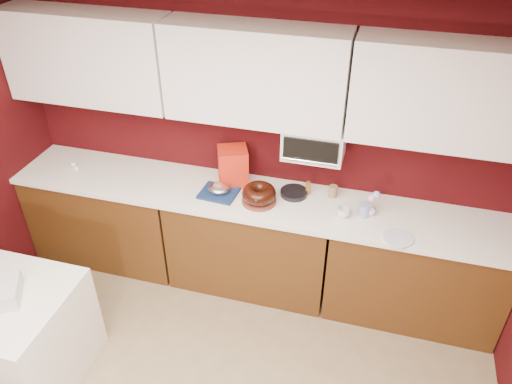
{
  "coord_description": "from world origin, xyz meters",
  "views": [
    {
      "loc": [
        0.9,
        -1.16,
        3.17
      ],
      "look_at": [
        0.07,
        1.84,
        1.02
      ],
      "focal_mm": 35.0,
      "sensor_mm": 36.0,
      "label": 1
    }
  ],
  "objects": [
    {
      "name": "toaster_oven_handle",
      "position": [
        0.45,
        1.93,
        1.3
      ],
      "size": [
        0.42,
        0.02,
        0.02
      ],
      "primitive_type": "cylinder",
      "rotation": [
        0.0,
        1.57,
        0.0
      ],
      "color": "silver",
      "rests_on": "toaster_oven"
    },
    {
      "name": "pandoro_box",
      "position": [
        -0.19,
        2.09,
        1.06
      ],
      "size": [
        0.29,
        0.28,
        0.32
      ],
      "primitive_type": "cube",
      "rotation": [
        0.0,
        0.0,
        0.4
      ],
      "color": "#A80B11",
      "rests_on": "countertop"
    },
    {
      "name": "flower_pink",
      "position": [
        0.93,
        1.95,
        1.05
      ],
      "size": [
        0.06,
        0.06,
        0.06
      ],
      "primitive_type": "sphere",
      "color": "#FF93C7",
      "rests_on": "flower_vase"
    },
    {
      "name": "navy_towel",
      "position": [
        -0.25,
        1.9,
        0.91
      ],
      "size": [
        0.3,
        0.26,
        0.02
      ],
      "primitive_type": "cube",
      "rotation": [
        0.0,
        0.0,
        -0.07
      ],
      "color": "navy",
      "rests_on": "countertop"
    },
    {
      "name": "foil_ham_nest",
      "position": [
        -0.25,
        1.9,
        0.96
      ],
      "size": [
        0.22,
        0.21,
        0.07
      ],
      "primitive_type": "ellipsoid",
      "rotation": [
        0.0,
        0.0,
        -0.39
      ],
      "color": "silver",
      "rests_on": "navy_towel"
    },
    {
      "name": "toaster_oven",
      "position": [
        0.45,
        2.1,
        1.38
      ],
      "size": [
        0.45,
        0.3,
        0.25
      ],
      "primitive_type": "cube",
      "color": "white",
      "rests_on": "upper_cabinet_center"
    },
    {
      "name": "ceiling",
      "position": [
        0.0,
        0.0,
        2.5
      ],
      "size": [
        4.0,
        4.5,
        0.02
      ],
      "primitive_type": "cube",
      "color": "white",
      "rests_on": "wall_back"
    },
    {
      "name": "roasted_ham",
      "position": [
        -0.25,
        1.9,
        0.98
      ],
      "size": [
        0.11,
        0.1,
        0.06
      ],
      "primitive_type": "ellipsoid",
      "rotation": [
        0.0,
        0.0,
        0.27
      ],
      "color": "#A55A4B",
      "rests_on": "foil_ham_nest"
    },
    {
      "name": "toaster_oven_door",
      "position": [
        0.45,
        1.94,
        1.38
      ],
      "size": [
        0.4,
        0.02,
        0.18
      ],
      "primitive_type": "cube",
      "color": "black",
      "rests_on": "toaster_oven"
    },
    {
      "name": "base_cabinet_right",
      "position": [
        1.33,
        1.94,
        0.43
      ],
      "size": [
        1.31,
        0.58,
        0.86
      ],
      "primitive_type": "cube",
      "color": "#4B2B0F",
      "rests_on": "floor"
    },
    {
      "name": "bundt_cake",
      "position": [
        0.09,
        1.88,
        0.98
      ],
      "size": [
        0.34,
        0.34,
        0.11
      ],
      "primitive_type": "torus",
      "rotation": [
        0.0,
        0.0,
        -0.38
      ],
      "color": "black",
      "rests_on": "cake_base"
    },
    {
      "name": "countertop",
      "position": [
        0.0,
        1.94,
        0.88
      ],
      "size": [
        4.0,
        0.62,
        0.04
      ],
      "primitive_type": "cube",
      "color": "white",
      "rests_on": "base_cabinet_center"
    },
    {
      "name": "upper_cabinet_right",
      "position": [
        1.33,
        2.08,
        1.85
      ],
      "size": [
        1.31,
        0.33,
        0.7
      ],
      "primitive_type": "cube",
      "color": "white",
      "rests_on": "wall_back"
    },
    {
      "name": "dining_table",
      "position": [
        -1.4,
        0.6,
        0.38
      ],
      "size": [
        1.0,
        0.8,
        0.75
      ],
      "primitive_type": "cube",
      "color": "silver",
      "rests_on": "floor"
    },
    {
      "name": "base_cabinet_left",
      "position": [
        -1.33,
        1.94,
        0.43
      ],
      "size": [
        1.31,
        0.58,
        0.86
      ],
      "primitive_type": "cube",
      "color": "#4B2B0F",
      "rests_on": "floor"
    },
    {
      "name": "upper_cabinet_left",
      "position": [
        -1.33,
        2.08,
        1.85
      ],
      "size": [
        1.31,
        0.33,
        0.7
      ],
      "primitive_type": "cube",
      "color": "white",
      "rests_on": "wall_back"
    },
    {
      "name": "flower_blue",
      "position": [
        0.96,
        1.97,
        1.07
      ],
      "size": [
        0.06,
        0.06,
        0.06
      ],
      "primitive_type": "sphere",
      "color": "#95AFEE",
      "rests_on": "flower_vase"
    },
    {
      "name": "flower_vase",
      "position": [
        0.93,
        1.95,
        0.95
      ],
      "size": [
        0.1,
        0.1,
        0.11
      ],
      "primitive_type": "imported",
      "rotation": [
        0.0,
        0.0,
        -0.43
      ],
      "color": "silver",
      "rests_on": "countertop"
    },
    {
      "name": "wall_back",
      "position": [
        0.0,
        2.25,
        1.25
      ],
      "size": [
        4.0,
        0.02,
        2.5
      ],
      "primitive_type": "cube",
      "color": "#390709",
      "rests_on": "floor"
    },
    {
      "name": "coffee_mug",
      "position": [
        0.74,
        1.87,
        0.95
      ],
      "size": [
        0.12,
        0.12,
        0.09
      ],
      "primitive_type": "imported",
      "rotation": [
        0.0,
        0.0,
        0.8
      ],
      "color": "silver",
      "rests_on": "countertop"
    },
    {
      "name": "upper_cabinet_center",
      "position": [
        0.0,
        2.08,
        1.85
      ],
      "size": [
        1.31,
        0.33,
        0.7
      ],
      "primitive_type": "cube",
      "color": "white",
      "rests_on": "wall_back"
    },
    {
      "name": "egg_left",
      "position": [
        -1.54,
        1.91,
        0.92
      ],
      "size": [
        0.06,
        0.05,
        0.04
      ],
      "primitive_type": "ellipsoid",
      "rotation": [
        0.0,
        0.0,
        0.34
      ],
      "color": "white",
      "rests_on": "countertop"
    },
    {
      "name": "cake_base",
      "position": [
        0.09,
        1.88,
        0.91
      ],
      "size": [
        0.3,
        0.3,
        0.02
      ],
      "primitive_type": "cylinder",
      "rotation": [
        0.0,
        0.0,
        0.14
      ],
      "color": "brown",
      "rests_on": "countertop"
    },
    {
      "name": "base_cabinet_center",
      "position": [
        0.0,
        1.94,
        0.43
      ],
      "size": [
        1.31,
        0.58,
        0.86
      ],
      "primitive_type": "cube",
      "color": "#4B2B0F",
      "rests_on": "floor"
    },
    {
      "name": "paper_cup",
      "position": [
        0.63,
        2.11,
        0.95
      ],
      "size": [
        0.07,
        0.07,
        0.1
      ],
      "primitive_type": "cylinder",
      "rotation": [
        0.0,
        0.0,
        -0.06
      ],
      "color": "olive",
      "rests_on": "countertop"
    },
    {
      "name": "china_plate",
      "position": [
        1.15,
        1.72,
        0.91
      ],
      "size": [
        0.24,
        0.24,
        0.01
      ],
      "primitive_type": "cylinder",
      "rotation": [
        0.0,
        0.0,
        0.12
      ],
      "color": "silver",
      "rests_on": "countertop"
    },
    {
      "name": "blue_jar",
      "position": [
        0.89,
        1.93,
        0.95
      ],
      "size": [
        0.1,
        0.1,
        0.1
      ],
      "primitive_type": "cylinder",
      "rotation": [
        0.0,
        0.0,
        -0.23
      ],
      "color": "navy",
      "rests_on": "countertop"
    },
    {
      "name": "egg_right",
      "position": [
        -1.6,
        1.96,
        0.92
      ],
      "size": [
        0.07,
        0.06,
        0.04
      ],
      "primitive_type": "ellipsoid",
      "rotation": [
        0.0,
        0.0,
        -0.39
      ],
      "color": "white",
      "rests_on": "countertop"
    },
    {
      "name": "amber_bottle",
      "position": [
        0.43,
        2.09,
        0.96
      ],
      "size": [
        0.04,
        0.04,
        0.11
      ],
      "primitive_type": "cylinder",
      "rotation": [
        0.0,
        0.0,
        -0.01
      ],
      "color": "brown",
      "rests_on": "countertop"
    },
    {
      "name": "dark_pan",
      "position": [
        0.33,
        2.05,
        0.92
      ],
      "size": [
        0.26,
        0.26,
        0.04
      ],
      "primitive_type": "cylinder",
      "rotation": [
        0.0,
        0.0,
        -0.26
      ],
      "color": "black",
      "rests_on": "countertop"
    }
  ]
}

